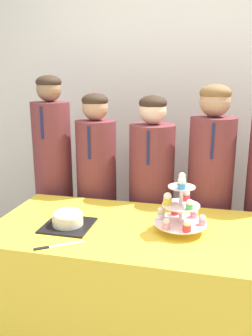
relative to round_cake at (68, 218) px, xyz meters
name	(u,v)px	position (x,y,z in m)	size (l,w,h in m)	color
wall_back	(177,100)	(0.44, 1.35, 0.55)	(9.00, 0.06, 2.70)	silver
table	(149,290)	(0.44, 0.07, -0.42)	(1.73, 0.78, 0.75)	yellow
round_cake	(68,218)	(0.00, 0.00, 0.00)	(0.26, 0.26, 0.10)	black
cake_knife	(51,247)	(0.01, -0.25, -0.04)	(0.21, 0.15, 0.01)	silver
cupcake_stand	(180,209)	(0.60, 0.08, 0.08)	(0.28, 0.28, 0.31)	silver
student_0	(54,187)	(-0.38, 0.66, -0.05)	(0.28, 0.28, 1.56)	brown
student_1	(97,198)	(-0.05, 0.66, -0.11)	(0.28, 0.29, 1.44)	brown
student_2	(151,204)	(0.35, 0.66, -0.12)	(0.31, 0.32, 1.43)	brown
student_3	(209,202)	(0.75, 0.66, -0.08)	(0.30, 0.30, 1.50)	brown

